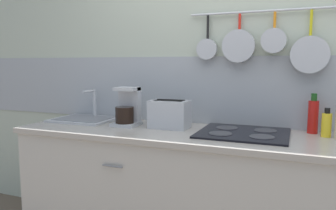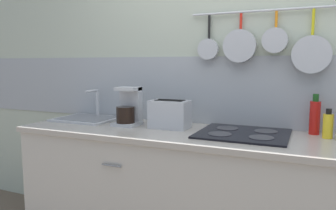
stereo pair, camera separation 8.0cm
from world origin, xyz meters
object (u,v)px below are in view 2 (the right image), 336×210
Objects in this scene: coffee_maker at (128,109)px; toaster at (170,114)px; bottle_hot_sauce at (315,117)px; bottle_dish_soap at (328,125)px.

coffee_maker is 0.33m from toaster.
coffee_maker is at bearing -171.10° from bottle_hot_sauce.
toaster is 1.59× the size of bottle_dish_soap.
coffee_maker is 1.56× the size of bottle_dish_soap.
toaster is at bearing -174.82° from bottle_dish_soap.
bottle_hot_sauce is at bearing 10.95° from toaster.
bottle_dish_soap is at bearing 5.18° from toaster.
bottle_hot_sauce is 0.12m from bottle_dish_soap.
bottle_hot_sauce is at bearing 129.89° from bottle_dish_soap.
coffee_maker is at bearing -177.09° from toaster.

